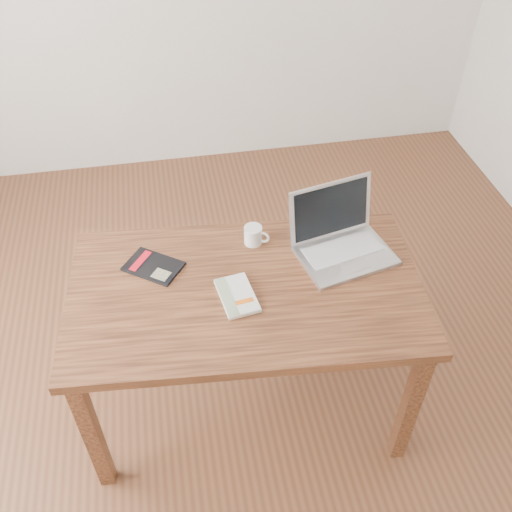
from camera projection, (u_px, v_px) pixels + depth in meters
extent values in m
plane|color=#522F1C|center=(233.00, 387.00, 2.71)|extent=(4.00, 4.00, 0.00)
cube|color=#4E2A17|center=(246.00, 291.00, 2.16)|extent=(1.40, 0.88, 0.04)
cube|color=#4E2A17|center=(92.00, 434.00, 2.14)|extent=(0.06, 0.06, 0.71)
cube|color=#4E2A17|center=(410.00, 406.00, 2.23)|extent=(0.06, 0.06, 0.71)
cube|color=#4E2A17|center=(108.00, 306.00, 2.61)|extent=(0.06, 0.06, 0.71)
cube|color=#4E2A17|center=(369.00, 286.00, 2.70)|extent=(0.06, 0.06, 0.71)
cube|color=beige|center=(237.00, 296.00, 2.11)|extent=(0.15, 0.22, 0.01)
cube|color=white|center=(237.00, 295.00, 2.11)|extent=(0.15, 0.22, 0.02)
cube|color=gray|center=(227.00, 296.00, 2.09)|extent=(0.07, 0.20, 0.00)
cube|color=#D55E0F|center=(244.00, 301.00, 2.08)|extent=(0.07, 0.03, 0.00)
cube|color=black|center=(153.00, 266.00, 2.23)|extent=(0.25, 0.24, 0.01)
cube|color=#AA0C19|center=(140.00, 261.00, 2.24)|extent=(0.09, 0.12, 0.00)
cube|color=gray|center=(161.00, 275.00, 2.18)|extent=(0.08, 0.08, 0.00)
cube|color=silver|center=(346.00, 256.00, 2.27)|extent=(0.41, 0.32, 0.02)
cube|color=silver|center=(342.00, 249.00, 2.28)|extent=(0.33, 0.20, 0.00)
cube|color=#BCBCC1|center=(356.00, 266.00, 2.21)|extent=(0.12, 0.08, 0.00)
cube|color=silver|center=(331.00, 209.00, 2.28)|extent=(0.36, 0.13, 0.24)
cube|color=black|center=(331.00, 210.00, 2.27)|extent=(0.33, 0.11, 0.21)
cylinder|color=white|center=(253.00, 235.00, 2.31)|extent=(0.07, 0.07, 0.08)
cylinder|color=black|center=(253.00, 228.00, 2.29)|extent=(0.06, 0.06, 0.01)
torus|color=white|center=(263.00, 237.00, 2.30)|extent=(0.05, 0.04, 0.05)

